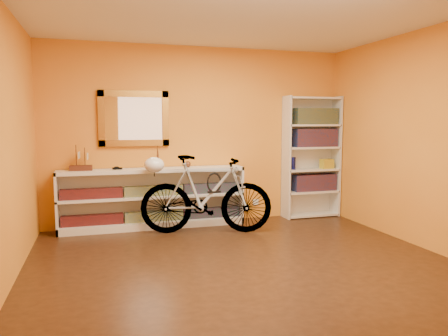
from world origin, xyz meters
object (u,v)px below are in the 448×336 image
object	(u,v)px
console_unit	(154,198)
bicycle	(206,194)
bookcase	(311,157)
helmet	(154,165)

from	to	relation	value
console_unit	bicycle	bearing A→B (deg)	-38.47
bookcase	helmet	world-z (taller)	bookcase
console_unit	helmet	distance (m)	0.62
console_unit	bookcase	distance (m)	2.55
bookcase	console_unit	bearing A→B (deg)	-179.43
bookcase	helmet	distance (m)	2.55
helmet	bookcase	bearing A→B (deg)	8.39
bicycle	bookcase	bearing A→B (deg)	-60.07
bookcase	helmet	xyz separation A→B (m)	(-2.52, -0.37, -0.01)
bookcase	bicycle	xyz separation A→B (m)	(-1.85, -0.54, -0.42)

